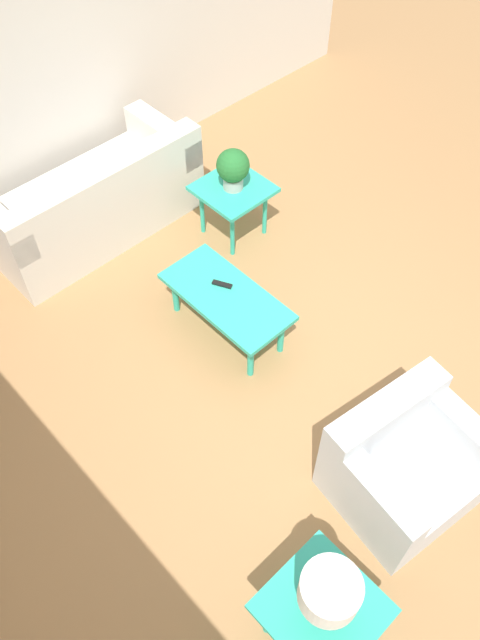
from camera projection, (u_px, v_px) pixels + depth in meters
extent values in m
plane|color=#A87A4C|center=(308.00, 356.00, 4.97)|extent=(14.00, 14.00, 0.00)
cube|color=silver|center=(57.00, 50.00, 5.29)|extent=(0.12, 7.20, 2.70)
cube|color=silver|center=(93.00, 208.00, 5.72)|extent=(0.90, 1.94, 0.46)
cube|color=silver|center=(108.00, 189.00, 5.22)|extent=(0.21, 1.94, 0.40)
cube|color=silver|center=(163.00, 135.00, 5.81)|extent=(0.89, 0.20, 0.26)
cube|color=silver|center=(405.00, 476.00, 4.12)|extent=(0.90, 1.01, 0.42)
cube|color=silver|center=(385.00, 416.00, 3.97)|extent=(0.32, 0.93, 0.34)
cube|color=silver|center=(372.00, 487.00, 3.73)|extent=(0.80, 0.27, 0.22)
cube|color=silver|center=(458.00, 423.00, 4.00)|extent=(0.80, 0.27, 0.22)
cube|color=#2DB79E|center=(226.00, 297.00, 4.82)|extent=(1.07, 0.51, 0.04)
cylinder|color=#2DB79E|center=(281.00, 335.00, 4.85)|extent=(0.05, 0.05, 0.39)
cylinder|color=#2DB79E|center=(205.00, 274.00, 5.26)|extent=(0.05, 0.05, 0.39)
cylinder|color=#2DB79E|center=(251.00, 359.00, 4.71)|extent=(0.05, 0.05, 0.39)
cylinder|color=#2DB79E|center=(175.00, 294.00, 5.12)|extent=(0.05, 0.05, 0.39)
cube|color=#2DB79E|center=(233.00, 189.00, 5.45)|extent=(0.59, 0.59, 0.04)
cylinder|color=#2DB79E|center=(265.00, 212.00, 5.66)|extent=(0.04, 0.04, 0.49)
cylinder|color=#2DB79E|center=(235.00, 191.00, 5.84)|extent=(0.04, 0.04, 0.49)
cylinder|color=#2DB79E|center=(232.00, 234.00, 5.48)|extent=(0.04, 0.04, 0.49)
cylinder|color=#2DB79E|center=(202.00, 211.00, 5.67)|extent=(0.04, 0.04, 0.49)
cube|color=#2DB79E|center=(323.00, 609.00, 3.32)|extent=(0.59, 0.59, 0.04)
cylinder|color=#2DB79E|center=(368.00, 622.00, 3.53)|extent=(0.04, 0.04, 0.49)
cylinder|color=#2DB79E|center=(316.00, 569.00, 3.71)|extent=(0.04, 0.04, 0.49)
cylinder|color=#2DB79E|center=(268.00, 619.00, 3.54)|extent=(0.04, 0.04, 0.49)
cylinder|color=#B2ADA3|center=(233.00, 182.00, 5.40)|extent=(0.18, 0.18, 0.11)
sphere|color=#236B2D|center=(233.00, 166.00, 5.26)|extent=(0.29, 0.29, 0.29)
cylinder|color=#333333|center=(325.00, 602.00, 3.22)|extent=(0.15, 0.15, 0.22)
cylinder|color=white|center=(330.00, 591.00, 3.06)|extent=(0.31, 0.31, 0.19)
cube|color=black|center=(222.00, 284.00, 4.86)|extent=(0.16, 0.11, 0.02)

